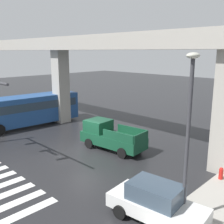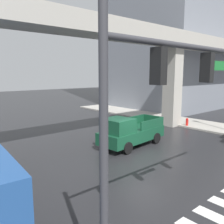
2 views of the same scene
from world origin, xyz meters
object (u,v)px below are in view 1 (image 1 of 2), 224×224
(city_bus, at_px, (25,109))
(fire_hydrant, at_px, (221,174))
(street_lamp_near_corner, at_px, (189,122))
(sedan_white, at_px, (156,203))
(pickup_truck, at_px, (110,136))

(city_bus, distance_m, fire_hydrant, 18.78)
(street_lamp_near_corner, bearing_deg, sedan_white, -146.02)
(street_lamp_near_corner, bearing_deg, fire_hydrant, 94.65)
(pickup_truck, bearing_deg, street_lamp_near_corner, -25.90)
(city_bus, relative_size, street_lamp_near_corner, 1.51)
(sedan_white, distance_m, street_lamp_near_corner, 3.88)
(sedan_white, bearing_deg, city_bus, 169.26)
(pickup_truck, height_order, fire_hydrant, pickup_truck)
(pickup_truck, distance_m, city_bus, 10.48)
(street_lamp_near_corner, xyz_separation_m, fire_hydrant, (-0.40, 4.92, -4.13))
(pickup_truck, relative_size, city_bus, 0.48)
(city_bus, bearing_deg, pickup_truck, 7.77)
(city_bus, distance_m, street_lamp_near_corner, 19.43)
(sedan_white, height_order, fire_hydrant, sedan_white)
(city_bus, bearing_deg, street_lamp_near_corner, -8.34)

